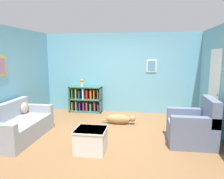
% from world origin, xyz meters
% --- Properties ---
extents(ground_plane, '(14.00, 14.00, 0.00)m').
position_xyz_m(ground_plane, '(0.00, 0.00, 0.00)').
color(ground_plane, brown).
extents(wall_back, '(5.60, 0.13, 2.60)m').
position_xyz_m(wall_back, '(0.00, 2.25, 1.30)').
color(wall_back, '#6BADC6').
rests_on(wall_back, ground_plane).
extents(wall_left, '(0.13, 5.00, 2.60)m').
position_xyz_m(wall_left, '(-2.55, -0.00, 1.30)').
color(wall_left, '#6BADC6').
rests_on(wall_left, ground_plane).
extents(couch, '(0.86, 1.77, 0.81)m').
position_xyz_m(couch, '(-2.05, -0.50, 0.30)').
color(couch, '#9399A3').
rests_on(couch, ground_plane).
extents(bookshelf, '(1.08, 0.33, 0.86)m').
position_xyz_m(bookshelf, '(-1.14, 2.04, 0.42)').
color(bookshelf, '#2D6B56').
rests_on(bookshelf, ground_plane).
extents(recliner_chair, '(0.94, 0.90, 1.01)m').
position_xyz_m(recliner_chair, '(1.87, -0.19, 0.36)').
color(recliner_chair, slate).
rests_on(recliner_chair, ground_plane).
extents(coffee_table, '(0.61, 0.56, 0.47)m').
position_xyz_m(coffee_table, '(-0.22, -0.92, 0.25)').
color(coffee_table, silver).
rests_on(coffee_table, ground_plane).
extents(dog, '(0.98, 0.24, 0.27)m').
position_xyz_m(dog, '(0.14, 0.91, 0.14)').
color(dog, '#9E7A4C').
rests_on(dog, ground_plane).
extents(vase, '(0.11, 0.11, 0.25)m').
position_xyz_m(vase, '(-1.27, 2.02, 1.00)').
color(vase, silver).
rests_on(vase, bookshelf).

